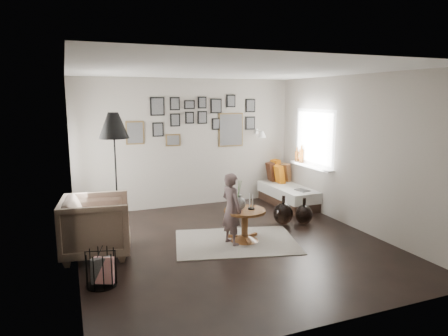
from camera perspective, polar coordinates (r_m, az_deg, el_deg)
name	(u,v)px	position (r m, az deg, el deg)	size (l,w,h in m)	color
ground	(233,244)	(6.26, 1.28, -10.75)	(4.80, 4.80, 0.00)	black
wall_back	(187,143)	(8.16, -5.25, 3.52)	(4.50, 4.50, 0.00)	gray
wall_front	(333,198)	(3.87, 15.35, -4.10)	(4.50, 4.50, 0.00)	gray
wall_left	(71,170)	(5.46, -20.96, -0.33)	(4.80, 4.80, 0.00)	gray
wall_right	(356,153)	(7.10, 18.32, 2.08)	(4.80, 4.80, 0.00)	gray
ceiling	(234,71)	(5.86, 1.39, 13.75)	(4.80, 4.80, 0.00)	white
door_left	(72,173)	(6.69, -20.87, -0.71)	(0.00, 2.14, 2.14)	white
window_right	(307,163)	(8.17, 11.77, 0.75)	(0.15, 1.32, 1.30)	white
gallery_wall	(201,121)	(8.20, -3.33, 6.68)	(2.74, 0.03, 1.08)	brown
wall_sconce	(262,134)	(8.47, 5.39, 4.86)	(0.18, 0.36, 0.16)	white
rug	(236,242)	(6.32, 1.74, -10.47)	(1.85, 1.30, 0.01)	beige
pedestal_table	(245,227)	(6.29, 2.97, -8.37)	(0.65, 0.65, 0.51)	brown
vase	(240,201)	(6.16, 2.25, -4.74)	(0.18, 0.18, 0.46)	black
candles	(251,202)	(6.23, 3.93, -4.83)	(0.11, 0.11, 0.24)	black
daybed	(286,190)	(8.62, 8.82, -3.18)	(0.80, 1.84, 0.87)	black
magazine_on_daybed	(302,190)	(8.07, 11.12, -3.13)	(0.20, 0.27, 0.01)	black
armchair	(96,226)	(5.98, -17.76, -7.90)	(0.91, 0.94, 0.85)	brown
armchair_cushion	(98,221)	(6.02, -17.53, -7.26)	(0.39, 0.39, 0.10)	white
floor_lamp	(114,130)	(6.40, -15.47, 5.21)	(0.47, 0.47, 2.00)	black
magazine_basket	(101,269)	(5.11, -17.14, -13.56)	(0.42, 0.42, 0.43)	black
demijohn_large	(283,213)	(7.17, 8.45, -6.44)	(0.35, 0.35, 0.52)	black
demijohn_small	(304,214)	(7.25, 11.34, -6.52)	(0.31, 0.31, 0.47)	black
child	(232,209)	(6.07, 1.08, -5.88)	(0.41, 0.27, 1.11)	brown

